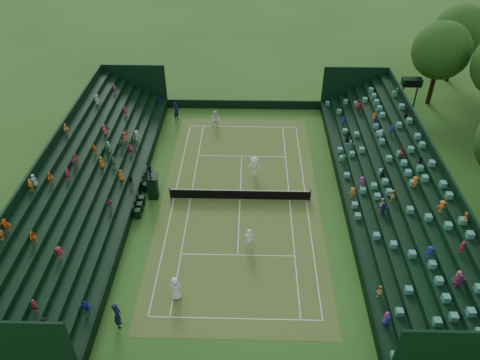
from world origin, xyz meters
The scene contains 17 objects.
ground centered at (0.00, 0.00, 0.00)m, with size 160.00×160.00×0.00m, color #2A581B.
court_surface centered at (0.00, 0.00, 0.01)m, with size 12.97×26.77×0.01m, color #397A28.
perimeter_wall_north centered at (0.00, 15.88, 0.50)m, with size 17.17×0.20×1.00m, color black.
perimeter_wall_east centered at (8.48, 0.00, 0.50)m, with size 0.20×31.77×1.00m, color black.
perimeter_wall_west centered at (-8.48, 0.00, 0.50)m, with size 0.20×31.77×1.00m, color black.
north_grandstand centered at (12.66, 0.00, 1.55)m, with size 6.60×32.00×4.90m.
south_grandstand centered at (-12.66, 0.00, 1.55)m, with size 6.60×32.00×4.90m.
tennis_net centered at (0.00, 0.00, 0.53)m, with size 11.67×0.10×1.06m.
scoreboard_tower centered at (17.75, 16.00, 3.14)m, with size 2.00×1.00×3.70m.
umpire_chair centered at (-7.22, 0.10, 1.37)m, with size 1.02×1.02×3.20m.
courtside_chairs centered at (-8.03, 0.03, 0.43)m, with size 0.52×5.49×1.13m.
player_near_west centered at (-3.89, -10.33, 0.92)m, with size 0.90×0.59×1.84m, color white.
player_near_east centered at (0.79, -5.67, 0.94)m, with size 0.69×0.45×1.89m, color white.
player_far_west centered at (-2.79, 11.74, 0.93)m, with size 0.90×0.70×1.86m, color white.
player_far_east centered at (1.16, 3.49, 0.94)m, with size 1.21×0.70×1.88m, color white.
line_judge_north centered at (-7.02, 13.17, 1.01)m, with size 0.73×0.48×2.01m, color black.
line_judge_south centered at (-7.12, -12.55, 0.99)m, with size 0.72×0.47×1.98m, color black.
Camera 1 is at (0.78, -30.13, 24.54)m, focal length 35.00 mm.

